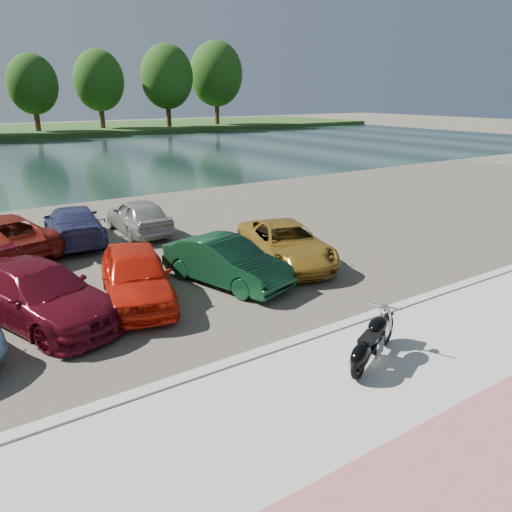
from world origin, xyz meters
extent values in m
plane|color=#595447|center=(0.00, 0.00, 0.00)|extent=(200.00, 200.00, 0.00)
cube|color=#BAB6AF|center=(0.00, -1.00, 0.05)|extent=(60.00, 6.00, 0.10)
cube|color=#BAB6AF|center=(0.00, 2.00, 0.07)|extent=(60.00, 0.30, 0.14)
cube|color=#433C36|center=(0.00, 11.00, 0.02)|extent=(60.00, 18.00, 0.04)
cube|color=#172A29|center=(0.00, 40.00, 0.00)|extent=(120.00, 40.00, 0.00)
cylinder|color=#3C2916|center=(6.00, 66.00, 2.85)|extent=(0.70, 0.70, 4.50)
ellipsoid|color=#18390F|center=(6.00, 66.00, 6.45)|extent=(6.30, 6.30, 7.56)
cylinder|color=#3C2916|center=(15.00, 67.40, 3.08)|extent=(0.70, 0.70, 4.95)
ellipsoid|color=#18390F|center=(15.00, 67.40, 7.04)|extent=(6.93, 6.93, 8.32)
cylinder|color=#3C2916|center=(24.00, 64.60, 3.30)|extent=(0.70, 0.70, 5.40)
ellipsoid|color=#18390F|center=(24.00, 64.60, 7.62)|extent=(7.56, 7.56, 9.07)
cylinder|color=#3C2916|center=(33.00, 66.00, 3.52)|extent=(0.70, 0.70, 5.85)
ellipsoid|color=#18390F|center=(33.00, 66.00, 8.21)|extent=(8.19, 8.19, 9.83)
torus|color=black|center=(-0.03, 0.79, 0.44)|extent=(0.67, 0.38, 0.68)
torus|color=black|center=(-1.54, 0.12, 0.44)|extent=(0.67, 0.38, 0.68)
cylinder|color=#B2B2B7|center=(-0.03, 0.79, 0.44)|extent=(0.44, 0.24, 0.46)
cylinder|color=#B2B2B7|center=(-1.54, 0.12, 0.44)|extent=(0.44, 0.24, 0.46)
cylinder|color=silver|center=(-0.12, 0.64, 0.74)|extent=(0.32, 0.18, 0.63)
cylinder|color=silver|center=(-0.20, 0.82, 0.74)|extent=(0.32, 0.18, 0.63)
cylinder|color=silver|center=(-0.33, 0.65, 1.13)|extent=(0.34, 0.70, 0.04)
sphere|color=silver|center=(-0.24, 0.69, 1.05)|extent=(0.21, 0.21, 0.16)
sphere|color=silver|center=(-0.17, 0.72, 1.05)|extent=(0.15, 0.15, 0.11)
cube|color=black|center=(-0.03, 0.79, 0.75)|extent=(0.47, 0.31, 0.06)
cube|color=black|center=(-0.78, 0.45, 0.38)|extent=(1.14, 0.58, 0.08)
cube|color=silver|center=(-0.83, 0.43, 0.45)|extent=(0.54, 0.47, 0.34)
cylinder|color=silver|center=(-0.74, 0.47, 0.65)|extent=(0.30, 0.26, 0.27)
cylinder|color=silver|center=(-0.92, 0.39, 0.65)|extent=(0.30, 0.26, 0.27)
ellipsoid|color=black|center=(-0.62, 0.53, 0.82)|extent=(0.77, 0.60, 0.32)
cube|color=black|center=(-1.10, 0.31, 0.76)|extent=(0.62, 0.48, 0.10)
ellipsoid|color=black|center=(-1.49, 0.14, 0.56)|extent=(0.80, 0.60, 0.50)
cube|color=black|center=(-1.54, 0.12, 0.49)|extent=(0.44, 0.33, 0.30)
cylinder|color=silver|center=(-1.17, 0.46, 0.32)|extent=(1.04, 0.53, 0.09)
cylinder|color=silver|center=(-1.17, 0.46, 0.40)|extent=(1.04, 0.53, 0.09)
cylinder|color=#B2B2B7|center=(-0.85, 0.23, 0.23)|extent=(0.08, 0.14, 0.22)
imported|color=#5E0D1C|center=(-6.04, 6.39, 0.76)|extent=(3.60, 5.32, 1.43)
imported|color=red|center=(-3.64, 6.28, 0.78)|extent=(2.83, 4.63, 1.47)
imported|color=#0F3920|center=(-0.99, 6.05, 0.72)|extent=(2.51, 4.33, 1.35)
imported|color=olive|center=(1.60, 6.59, 0.70)|extent=(3.49, 5.20, 1.33)
imported|color=navy|center=(-3.49, 12.97, 0.72)|extent=(2.54, 4.91, 1.36)
imported|color=#9B9C98|center=(-1.03, 12.77, 0.74)|extent=(1.76, 4.15, 1.40)
camera|label=1|loc=(-7.93, -5.80, 5.38)|focal=35.00mm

